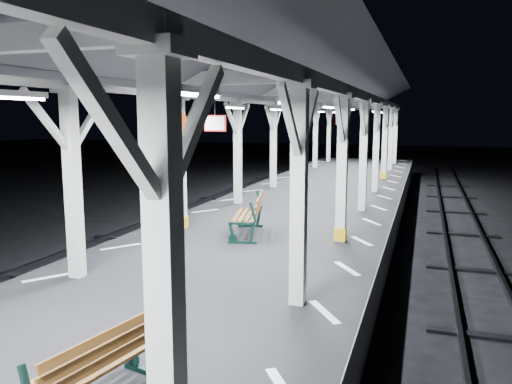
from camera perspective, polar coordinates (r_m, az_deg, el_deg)
The scene contains 9 objects.
ground at distance 10.49m, azimuth -3.49°, elevation -12.68°, with size 120.00×120.00×0.00m, color black.
platform at distance 10.32m, azimuth -3.51°, elevation -10.09°, with size 6.00×50.00×1.00m, color black.
hazard_stripes_left at distance 11.30m, azimuth -15.18°, elevation -6.06°, with size 1.00×48.00×0.01m, color silver.
hazard_stripes_right at distance 9.55m, azimuth 10.35°, elevation -8.60°, with size 1.00×48.00×0.01m, color silver.
track_left at distance 13.10m, azimuth -24.43°, elevation -8.71°, with size 2.20×60.00×0.16m.
track_right at distance 9.86m, azimuth 25.51°, elevation -14.47°, with size 2.20×60.00×0.16m.
canopy at distance 9.79m, azimuth -3.78°, elevation 13.03°, with size 5.40×49.00×4.65m.
bench_near at distance 5.21m, azimuth -17.96°, elevation -18.46°, with size 0.90×1.72×0.88m.
bench_mid at distance 11.88m, azimuth -0.59°, elevation -2.52°, with size 1.05×1.88×0.97m.
Camera 1 is at (3.72, -9.04, 3.81)m, focal length 35.00 mm.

